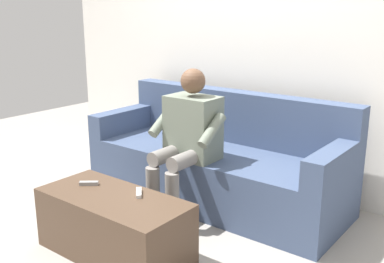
{
  "coord_description": "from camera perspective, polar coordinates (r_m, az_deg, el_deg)",
  "views": [
    {
      "loc": [
        -1.96,
        2.74,
        1.51
      ],
      "look_at": [
        0.0,
        0.21,
        0.64
      ],
      "focal_mm": 42.32,
      "sensor_mm": 36.0,
      "label": 1
    }
  ],
  "objects": [
    {
      "name": "couch",
      "position": [
        3.68,
        3.25,
        -4.04
      ],
      "size": [
        2.1,
        0.79,
        0.86
      ],
      "color": "#3D4C6B",
      "rests_on": "ground"
    },
    {
      "name": "ground_plane",
      "position": [
        3.27,
        -4.32,
        -12.32
      ],
      "size": [
        8.0,
        8.0,
        0.0
      ],
      "primitive_type": "plane",
      "color": "gray"
    },
    {
      "name": "coffee_table",
      "position": [
        2.93,
        -9.78,
        -11.61
      ],
      "size": [
        0.99,
        0.45,
        0.4
      ],
      "color": "#4C3828",
      "rests_on": "ground"
    },
    {
      "name": "remote_white",
      "position": [
        2.84,
        -6.72,
        -7.68
      ],
      "size": [
        0.12,
        0.12,
        0.02
      ],
      "primitive_type": "cube",
      "rotation": [
        0.0,
        0.0,
        5.48
      ],
      "color": "white",
      "rests_on": "coffee_table"
    },
    {
      "name": "remote_gray",
      "position": [
        3.04,
        -12.88,
        -6.38
      ],
      "size": [
        0.12,
        0.1,
        0.02
      ],
      "primitive_type": "cube",
      "rotation": [
        0.0,
        0.0,
        0.68
      ],
      "color": "gray",
      "rests_on": "coffee_table"
    },
    {
      "name": "person_solo_seated",
      "position": [
        3.29,
        -0.58,
        -0.46
      ],
      "size": [
        0.53,
        0.53,
        1.1
      ],
      "color": "slate",
      "rests_on": "ground"
    },
    {
      "name": "back_wall",
      "position": [
        3.92,
        7.9,
        11.47
      ],
      "size": [
        4.37,
        0.06,
        2.53
      ],
      "primitive_type": "cube",
      "color": "silver",
      "rests_on": "ground"
    }
  ]
}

